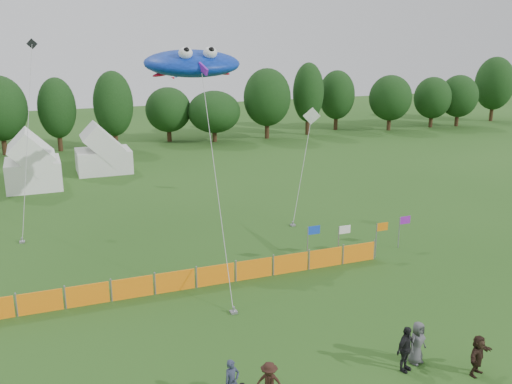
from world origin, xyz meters
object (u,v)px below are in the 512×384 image
object	(u,v)px
tent_left	(33,165)
spectator_f	(478,355)
spectator_c	(269,384)
stingray_kite	(191,63)
barrier_fence	(196,278)
spectator_e	(417,343)
tent_right	(103,153)
spectator_a	(232,382)
spectator_d	(406,349)

from	to	relation	value
tent_left	spectator_f	xyz separation A→B (m)	(14.42, -33.01, -1.09)
spectator_c	stingray_kite	world-z (taller)	stingray_kite
barrier_fence	spectator_e	bearing A→B (deg)	-57.34
tent_left	tent_right	bearing A→B (deg)	30.89
barrier_fence	spectator_f	world-z (taller)	spectator_f
tent_left	barrier_fence	world-z (taller)	tent_left
barrier_fence	spectator_f	xyz separation A→B (m)	(7.45, -10.64, 0.27)
spectator_c	tent_right	bearing A→B (deg)	121.22
tent_left	spectator_e	world-z (taller)	tent_left
spectator_f	stingray_kite	distance (m)	21.80
spectator_a	stingray_kite	distance (m)	20.03
spectator_c	spectator_e	bearing A→B (deg)	32.42
barrier_fence	spectator_a	distance (m)	9.06
spectator_e	spectator_c	bearing A→B (deg)	166.76
spectator_d	spectator_e	xyz separation A→B (m)	(0.71, 0.28, -0.05)
tent_left	tent_right	distance (m)	6.74
spectator_f	stingray_kite	xyz separation A→B (m)	(-5.12, 19.02, 9.35)
spectator_d	stingray_kite	bearing A→B (deg)	76.23
spectator_a	spectator_c	world-z (taller)	spectator_a
tent_right	spectator_c	world-z (taller)	tent_right
spectator_c	tent_left	bearing A→B (deg)	131.60
spectator_a	spectator_c	bearing A→B (deg)	-41.89
tent_right	spectator_f	size ratio (longest dim) A/B	3.03
tent_right	spectator_e	world-z (taller)	tent_right
spectator_d	spectator_f	xyz separation A→B (m)	(2.26, -1.15, -0.11)
tent_left	spectator_c	distance (m)	32.63
spectator_a	spectator_e	xyz separation A→B (m)	(7.13, -0.25, 0.05)
tent_right	spectator_c	size ratio (longest dim) A/B	3.02
spectator_f	tent_right	bearing A→B (deg)	81.08
stingray_kite	spectator_a	bearing A→B (deg)	-101.60
spectator_d	spectator_e	distance (m)	0.77
tent_left	spectator_c	world-z (taller)	tent_left
barrier_fence	spectator_f	size ratio (longest dim) A/B	12.98
spectator_d	spectator_f	bearing A→B (deg)	-49.77
spectator_a	stingray_kite	xyz separation A→B (m)	(3.56, 17.35, 9.34)
barrier_fence	spectator_c	xyz separation A→B (m)	(-0.13, -9.52, 0.27)
tent_right	spectator_f	bearing A→B (deg)	-76.67
spectator_c	spectator_f	distance (m)	7.67
spectator_a	stingray_kite	world-z (taller)	stingray_kite
barrier_fence	spectator_e	distance (m)	10.95
spectator_e	tent_right	bearing A→B (deg)	85.29
tent_right	spectator_d	distance (m)	35.90
tent_left	stingray_kite	world-z (taller)	stingray_kite
tent_right	spectator_d	world-z (taller)	tent_right
tent_left	spectator_f	bearing A→B (deg)	-66.41
spectator_c	spectator_e	world-z (taller)	spectator_e
spectator_e	spectator_f	xyz separation A→B (m)	(1.55, -1.42, -0.06)
spectator_c	stingray_kite	distance (m)	20.35
tent_left	spectator_a	distance (m)	31.88
tent_right	tent_left	bearing A→B (deg)	-149.11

